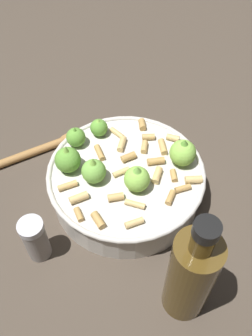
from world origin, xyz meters
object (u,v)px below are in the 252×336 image
object	(u,v)px
olive_oil_bottle	(191,275)
wooden_spoon	(38,150)
cooking_pan	(125,179)
pepper_shaker	(35,239)

from	to	relation	value
olive_oil_bottle	wooden_spoon	distance (m)	0.41
wooden_spoon	olive_oil_bottle	bearing A→B (deg)	-77.25
olive_oil_bottle	cooking_pan	bearing A→B (deg)	84.72
cooking_pan	wooden_spoon	xyz separation A→B (m)	(-0.11, 0.17, -0.03)
olive_oil_bottle	wooden_spoon	bearing A→B (deg)	102.75
cooking_pan	pepper_shaker	size ratio (longest dim) A/B	3.10
pepper_shaker	cooking_pan	bearing A→B (deg)	11.76
cooking_pan	pepper_shaker	distance (m)	0.19
cooking_pan	olive_oil_bottle	size ratio (longest dim) A/B	1.24
pepper_shaker	wooden_spoon	size ratio (longest dim) A/B	0.40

